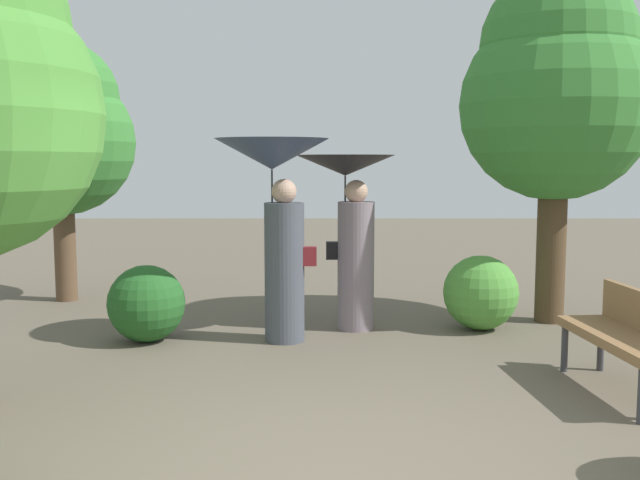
{
  "coord_description": "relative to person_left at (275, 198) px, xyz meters",
  "views": [
    {
      "loc": [
        -0.02,
        -4.24,
        1.9
      ],
      "look_at": [
        0.0,
        3.85,
        1.02
      ],
      "focal_mm": 40.93,
      "sensor_mm": 36.0,
      "label": 1
    }
  ],
  "objects": [
    {
      "name": "tree_near_right",
      "position": [
        3.18,
        0.93,
        1.23
      ],
      "size": [
        2.21,
        2.21,
        4.11
      ],
      "color": "#4C3823",
      "rests_on": "ground"
    },
    {
      "name": "ground_plane",
      "position": [
        0.47,
        -3.36,
        -1.52
      ],
      "size": [
        40.0,
        40.0,
        0.0
      ],
      "primitive_type": "plane",
      "color": "brown"
    },
    {
      "name": "bush_path_right",
      "position": [
        2.27,
        0.52,
        -1.1
      ],
      "size": [
        0.84,
        0.84,
        0.84
      ],
      "primitive_type": "sphere",
      "color": "#4C9338",
      "rests_on": "ground"
    },
    {
      "name": "bush_path_left",
      "position": [
        -1.38,
        -0.04,
        -1.11
      ],
      "size": [
        0.81,
        0.81,
        0.81
      ],
      "primitive_type": "sphere",
      "color": "#235B23",
      "rests_on": "ground"
    },
    {
      "name": "tree_near_left",
      "position": [
        -3.03,
        2.26,
        0.81
      ],
      "size": [
        1.96,
        1.96,
        3.51
      ],
      "color": "brown",
      "rests_on": "ground"
    },
    {
      "name": "park_bench",
      "position": [
        2.98,
        -1.79,
        -1.01
      ],
      "size": [
        0.61,
        1.54,
        0.83
      ],
      "rotation": [
        0.0,
        0.0,
        -1.49
      ],
      "color": "#38383D",
      "rests_on": "ground"
    },
    {
      "name": "person_left",
      "position": [
        0.0,
        0.0,
        0.0
      ],
      "size": [
        1.19,
        1.19,
        2.13
      ],
      "rotation": [
        0.0,
        0.0,
        1.5
      ],
      "color": "#474C56",
      "rests_on": "ground"
    },
    {
      "name": "person_right",
      "position": [
        0.79,
        0.56,
        -0.19
      ],
      "size": [
        1.11,
        1.11,
        1.97
      ],
      "rotation": [
        0.0,
        0.0,
        1.5
      ],
      "color": "gray",
      "rests_on": "ground"
    }
  ]
}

